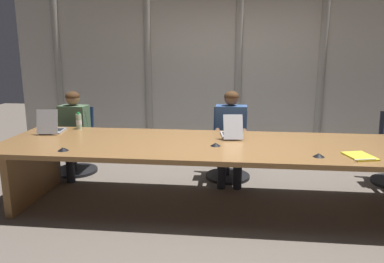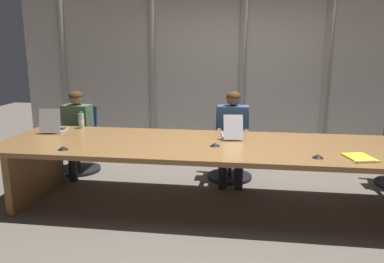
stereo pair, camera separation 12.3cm
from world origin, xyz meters
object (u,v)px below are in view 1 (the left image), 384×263
object	(u,v)px
person_left_mid	(231,131)
conference_mic_left_side	(216,144)
office_chair_left_end	(76,148)
office_chair_left_mid	(228,152)
conference_mic_middle	(63,149)
spiral_notepad	(360,156)
water_bottle_primary	(79,121)
laptop_left_end	(51,128)
person_left_end	(72,129)
conference_mic_right_side	(319,155)
laptop_left_mid	(232,132)

from	to	relation	value
person_left_mid	conference_mic_left_side	xyz separation A→B (m)	(-0.15, -0.98, 0.07)
office_chair_left_end	office_chair_left_mid	distance (m)	2.16
conference_mic_middle	spiral_notepad	world-z (taller)	conference_mic_middle
person_left_mid	water_bottle_primary	distance (m)	1.95
conference_mic_left_side	conference_mic_middle	xyz separation A→B (m)	(-1.51, -0.35, 0.00)
spiral_notepad	laptop_left_end	bearing A→B (deg)	153.71
laptop_left_end	conference_mic_left_side	size ratio (longest dim) A/B	3.61
conference_mic_left_side	conference_mic_middle	distance (m)	1.55
person_left_end	water_bottle_primary	distance (m)	0.44
conference_mic_left_side	conference_mic_right_side	distance (m)	1.03
laptop_left_mid	laptop_left_end	bearing A→B (deg)	83.59
laptop_left_mid	water_bottle_primary	bearing A→B (deg)	76.48
laptop_left_end	conference_mic_left_side	distance (m)	2.05
laptop_left_mid	spiral_notepad	world-z (taller)	laptop_left_mid
person_left_end	conference_mic_right_side	size ratio (longest dim) A/B	10.50
conference_mic_right_side	laptop_left_mid	bearing A→B (deg)	138.75
office_chair_left_mid	conference_mic_middle	xyz separation A→B (m)	(-1.63, -1.49, 0.40)
office_chair_left_end	person_left_mid	distance (m)	2.22
person_left_end	conference_mic_middle	size ratio (longest dim) A/B	10.50
person_left_end	conference_mic_middle	distance (m)	1.42
water_bottle_primary	conference_mic_right_side	xyz separation A→B (m)	(2.75, -0.95, -0.08)
conference_mic_right_side	spiral_notepad	world-z (taller)	conference_mic_right_side
person_left_end	conference_mic_right_side	bearing A→B (deg)	71.00
person_left_mid	conference_mic_right_side	world-z (taller)	person_left_mid
person_left_mid	spiral_notepad	world-z (taller)	person_left_mid
water_bottle_primary	spiral_notepad	world-z (taller)	water_bottle_primary
laptop_left_mid	person_left_mid	size ratio (longest dim) A/B	0.38
laptop_left_mid	conference_mic_left_side	size ratio (longest dim) A/B	4.07
office_chair_left_mid	spiral_notepad	world-z (taller)	office_chair_left_mid
conference_mic_right_side	person_left_mid	bearing A→B (deg)	123.37
office_chair_left_mid	office_chair_left_end	bearing A→B (deg)	-88.17
person_left_end	conference_mic_left_side	distance (m)	2.23
laptop_left_mid	person_left_mid	distance (m)	0.56
office_chair_left_end	conference_mic_middle	size ratio (longest dim) A/B	8.23
laptop_left_end	person_left_mid	distance (m)	2.24
conference_mic_middle	conference_mic_right_side	bearing A→B (deg)	1.36
laptop_left_mid	water_bottle_primary	size ratio (longest dim) A/B	2.09
conference_mic_left_side	conference_mic_right_side	world-z (taller)	same
water_bottle_primary	conference_mic_left_side	size ratio (longest dim) A/B	1.95
laptop_left_end	spiral_notepad	size ratio (longest dim) A/B	1.13
conference_mic_right_side	conference_mic_middle	bearing A→B (deg)	-178.64
person_left_mid	conference_mic_right_side	size ratio (longest dim) A/B	10.79
conference_mic_middle	office_chair_left_mid	bearing A→B (deg)	42.31
person_left_end	person_left_mid	world-z (taller)	person_left_mid
person_left_end	conference_mic_right_side	distance (m)	3.26
office_chair_left_end	conference_mic_left_side	size ratio (longest dim) A/B	8.23
spiral_notepad	person_left_mid	bearing A→B (deg)	119.55
laptop_left_end	office_chair_left_mid	distance (m)	2.29
spiral_notepad	water_bottle_primary	bearing A→B (deg)	148.70
office_chair_left_mid	water_bottle_primary	world-z (taller)	water_bottle_primary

